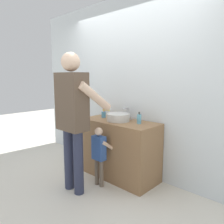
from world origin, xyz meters
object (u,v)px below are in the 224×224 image
object	(u,v)px
soap_bottle	(139,119)
child_toddler	(99,151)
toothbrush_cup	(104,114)
adult_parent	(73,110)

from	to	relation	value
soap_bottle	child_toddler	xyz separation A→B (m)	(-0.33, -0.44, -0.43)
toothbrush_cup	soap_bottle	size ratio (longest dim) A/B	1.25
child_toddler	toothbrush_cup	bearing A→B (deg)	129.02
toothbrush_cup	adult_parent	world-z (taller)	adult_parent
child_toddler	adult_parent	distance (m)	0.68
toothbrush_cup	child_toddler	xyz separation A→B (m)	(0.35, -0.43, -0.42)
soap_bottle	toothbrush_cup	bearing A→B (deg)	-179.01
toothbrush_cup	soap_bottle	bearing A→B (deg)	0.99
soap_bottle	adult_parent	xyz separation A→B (m)	(-0.47, -0.76, 0.15)
soap_bottle	child_toddler	size ratio (longest dim) A/B	0.20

